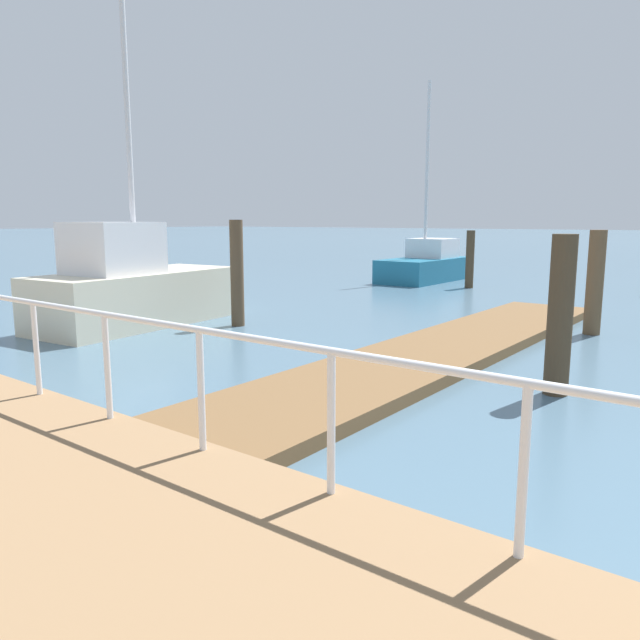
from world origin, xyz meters
TOP-DOWN VIEW (x-y plane):
  - floating_dock at (2.98, 7.56)m, footprint 12.96×2.00m
  - boardwalk_railing at (-3.15, 9.51)m, footprint 0.06×27.46m
  - dock_piling_0 at (13.35, 11.55)m, footprint 0.29×0.29m
  - dock_piling_2 at (1.82, 5.25)m, footprint 0.33×0.33m
  - dock_piling_3 at (6.77, 5.96)m, footprint 0.34×0.34m
  - dock_piling_4 at (3.02, 12.55)m, footprint 0.29×0.29m
  - moored_boat_1 at (1.63, 14.47)m, footprint 4.88×2.44m
  - moored_boat_2 at (14.68, 13.94)m, footprint 4.45×1.95m

SIDE VIEW (x-z plane):
  - floating_dock at x=2.98m, z-range 0.00..0.18m
  - moored_boat_2 at x=14.68m, z-range -3.08..4.36m
  - moored_boat_1 at x=1.63m, z-range -4.14..5.91m
  - dock_piling_0 at x=13.35m, z-range 0.00..2.00m
  - dock_piling_3 at x=6.77m, z-range 0.00..2.15m
  - dock_piling_2 at x=1.82m, z-range 0.00..2.17m
  - dock_piling_4 at x=3.02m, z-range 0.00..2.36m
  - boardwalk_railing at x=-3.15m, z-range 0.68..1.76m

